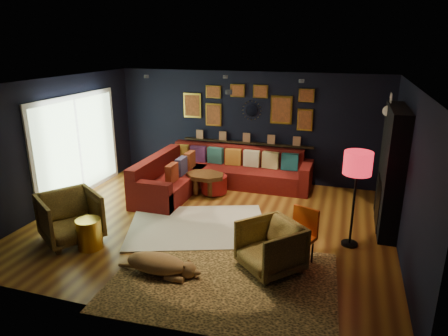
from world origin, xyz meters
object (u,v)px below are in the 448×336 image
(coffee_table, at_px, (205,178))
(pouf, at_px, (214,184))
(gold_stool, at_px, (89,234))
(armchair_right, at_px, (271,245))
(sectional, at_px, (211,175))
(orange_chair, at_px, (302,232))
(floor_lamp, at_px, (357,167))
(dog, at_px, (156,260))
(armchair_left, at_px, (70,215))

(coffee_table, xyz_separation_m, pouf, (0.17, 0.11, -0.17))
(gold_stool, bearing_deg, pouf, 68.46)
(pouf, bearing_deg, armchair_right, -56.26)
(sectional, height_order, gold_stool, sectional)
(orange_chair, distance_m, floor_lamp, 1.37)
(dog, bearing_deg, coffee_table, 98.06)
(sectional, xyz_separation_m, floor_lamp, (3.11, -1.86, 1.04))
(floor_lamp, relative_size, dog, 1.26)
(armchair_left, bearing_deg, sectional, 9.64)
(orange_chair, bearing_deg, floor_lamp, 70.03)
(coffee_table, height_order, floor_lamp, floor_lamp)
(orange_chair, bearing_deg, gold_stool, -148.31)
(gold_stool, bearing_deg, dog, -14.61)
(sectional, height_order, coffee_table, sectional)
(pouf, bearing_deg, gold_stool, -111.54)
(pouf, height_order, armchair_left, armchair_left)
(pouf, bearing_deg, floor_lamp, -27.86)
(armchair_left, bearing_deg, orange_chair, -49.02)
(armchair_right, relative_size, dog, 0.64)
(orange_chair, bearing_deg, armchair_right, -117.85)
(sectional, distance_m, orange_chair, 3.59)
(gold_stool, height_order, floor_lamp, floor_lamp)
(sectional, distance_m, armchair_left, 3.42)
(dog, bearing_deg, gold_stool, 166.22)
(orange_chair, bearing_deg, dog, -132.50)
(armchair_right, height_order, dog, armchair_right)
(armchair_right, bearing_deg, orange_chair, 83.41)
(pouf, bearing_deg, coffee_table, -147.29)
(sectional, xyz_separation_m, armchair_right, (1.98, -3.01, 0.09))
(pouf, distance_m, orange_chair, 3.24)
(gold_stool, bearing_deg, sectional, 73.24)
(coffee_table, relative_size, armchair_left, 1.02)
(sectional, distance_m, armchair_right, 3.61)
(sectional, xyz_separation_m, coffee_table, (0.01, -0.42, 0.07))
(pouf, distance_m, gold_stool, 3.16)
(floor_lamp, bearing_deg, coffee_table, 155.05)
(armchair_left, xyz_separation_m, gold_stool, (0.46, -0.14, -0.21))
(armchair_right, bearing_deg, coffee_table, 170.41)
(sectional, distance_m, dog, 3.63)
(sectional, height_order, floor_lamp, floor_lamp)
(coffee_table, height_order, gold_stool, gold_stool)
(armchair_right, relative_size, gold_stool, 1.64)
(armchair_left, height_order, armchair_right, armchair_left)
(floor_lamp, bearing_deg, dog, -147.00)
(coffee_table, height_order, dog, coffee_table)
(coffee_table, relative_size, gold_stool, 1.87)
(sectional, height_order, pouf, sectional)
(pouf, height_order, orange_chair, orange_chair)
(sectional, relative_size, floor_lamp, 2.10)
(coffee_table, distance_m, armchair_right, 3.26)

